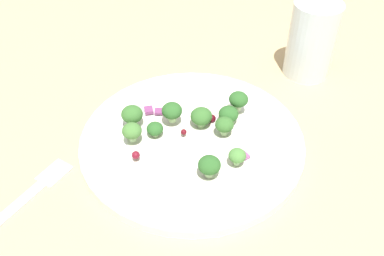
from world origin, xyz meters
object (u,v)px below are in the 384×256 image
Objects in this scene: broccoli_floret_1 at (235,98)px; water_glass at (312,40)px; fork at (9,211)px; plate at (192,139)px; broccoli_floret_0 at (209,165)px; broccoli_floret_2 at (172,111)px.

broccoli_floret_1 is 15.43cm from water_glass.
fork is 1.74× the size of water_glass.
fork is at bearing 60.96° from plate.
broccoli_floret_0 reaches higher than plate.
plate is 10.94× the size of broccoli_floret_1.
broccoli_floret_1 reaches higher than broccoli_floret_0.
broccoli_floret_1 and broccoli_floret_2 have the same top height.
fork is 43.53cm from water_glass.
water_glass is at bearing -104.05° from broccoli_floret_1.
broccoli_floret_2 reaches higher than fork.
fork is at bearing 43.28° from broccoli_floret_0.
broccoli_floret_0 is 11.40cm from broccoli_floret_1.
water_glass is at bearing -104.64° from plate.
broccoli_floret_1 reaches higher than plate.
broccoli_floret_2 is 0.23× the size of water_glass.
broccoli_floret_0 is 25.96cm from water_glass.
plate is 6.86cm from broccoli_floret_0.
fork is (15.21, 14.33, -2.83)cm from broccoli_floret_0.
broccoli_floret_0 is 9.41cm from broccoli_floret_2.
fork is at bearing 68.34° from water_glass.
plate is at bearing -40.90° from broccoli_floret_0.
broccoli_floret_0 is at bearing -136.72° from fork.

